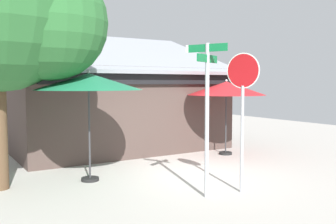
{
  "coord_description": "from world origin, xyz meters",
  "views": [
    {
      "loc": [
        -5.79,
        -8.09,
        2.44
      ],
      "look_at": [
        0.02,
        1.2,
        1.6
      ],
      "focal_mm": 40.41,
      "sensor_mm": 36.0,
      "label": 1
    }
  ],
  "objects_px": {
    "street_sign_post": "(207,104)",
    "shade_tree": "(6,8)",
    "stop_sign": "(243,96)",
    "patio_umbrella_forest_green_left": "(89,82)",
    "patio_umbrella_crimson_center": "(226,89)"
  },
  "relations": [
    {
      "from": "street_sign_post",
      "to": "stop_sign",
      "type": "distance_m",
      "value": 0.93
    },
    {
      "from": "street_sign_post",
      "to": "stop_sign",
      "type": "relative_size",
      "value": 1.05
    },
    {
      "from": "shade_tree",
      "to": "street_sign_post",
      "type": "bearing_deg",
      "value": -40.47
    },
    {
      "from": "street_sign_post",
      "to": "shade_tree",
      "type": "xyz_separation_m",
      "value": [
        -3.41,
        2.91,
        2.11
      ]
    },
    {
      "from": "patio_umbrella_crimson_center",
      "to": "shade_tree",
      "type": "bearing_deg",
      "value": -174.94
    },
    {
      "from": "stop_sign",
      "to": "patio_umbrella_forest_green_left",
      "type": "bearing_deg",
      "value": 132.69
    },
    {
      "from": "street_sign_post",
      "to": "shade_tree",
      "type": "distance_m",
      "value": 4.95
    },
    {
      "from": "street_sign_post",
      "to": "patio_umbrella_crimson_center",
      "type": "xyz_separation_m",
      "value": [
        3.57,
        3.53,
        0.26
      ]
    },
    {
      "from": "street_sign_post",
      "to": "stop_sign",
      "type": "height_order",
      "value": "street_sign_post"
    },
    {
      "from": "patio_umbrella_crimson_center",
      "to": "shade_tree",
      "type": "relative_size",
      "value": 0.43
    },
    {
      "from": "patio_umbrella_crimson_center",
      "to": "stop_sign",
      "type": "bearing_deg",
      "value": -126.22
    },
    {
      "from": "stop_sign",
      "to": "patio_umbrella_forest_green_left",
      "type": "xyz_separation_m",
      "value": [
        -2.53,
        2.74,
        0.3
      ]
    },
    {
      "from": "stop_sign",
      "to": "patio_umbrella_crimson_center",
      "type": "xyz_separation_m",
      "value": [
        2.66,
        3.64,
        0.09
      ]
    },
    {
      "from": "patio_umbrella_forest_green_left",
      "to": "patio_umbrella_crimson_center",
      "type": "distance_m",
      "value": 5.27
    },
    {
      "from": "patio_umbrella_forest_green_left",
      "to": "shade_tree",
      "type": "distance_m",
      "value": 2.44
    }
  ]
}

